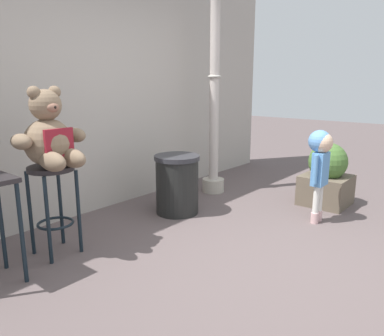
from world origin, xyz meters
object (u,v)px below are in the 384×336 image
(child_walking, at_px, (320,156))
(planter_with_shrub, at_px, (327,177))
(bar_stool_with_teddy, at_px, (53,192))
(lamppost, at_px, (214,116))
(teddy_bear, at_px, (50,138))
(trash_bin, at_px, (177,184))

(child_walking, bearing_deg, planter_with_shrub, -107.46)
(child_walking, distance_m, planter_with_shrub, 0.77)
(bar_stool_with_teddy, height_order, lamppost, lamppost)
(teddy_bear, distance_m, planter_with_shrub, 3.20)
(bar_stool_with_teddy, relative_size, lamppost, 0.30)
(child_walking, relative_size, lamppost, 0.37)
(teddy_bear, height_order, trash_bin, teddy_bear)
(child_walking, distance_m, lamppost, 1.58)
(teddy_bear, bearing_deg, lamppost, 2.65)
(trash_bin, distance_m, lamppost, 1.19)
(bar_stool_with_teddy, bearing_deg, trash_bin, -4.37)
(bar_stool_with_teddy, bearing_deg, planter_with_shrub, -24.56)
(teddy_bear, bearing_deg, trash_bin, -3.14)
(teddy_bear, relative_size, lamppost, 0.25)
(teddy_bear, xyz_separation_m, trash_bin, (1.46, -0.08, -0.69))
(planter_with_shrub, bearing_deg, bar_stool_with_teddy, 155.44)
(teddy_bear, xyz_separation_m, planter_with_shrub, (2.85, -1.27, -0.68))
(teddy_bear, xyz_separation_m, child_walking, (2.20, -1.42, -0.31))
(bar_stool_with_teddy, relative_size, trash_bin, 1.17)
(bar_stool_with_teddy, xyz_separation_m, planter_with_shrub, (2.85, -1.30, -0.21))
(teddy_bear, relative_size, child_walking, 0.67)
(teddy_bear, relative_size, planter_with_shrub, 0.86)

